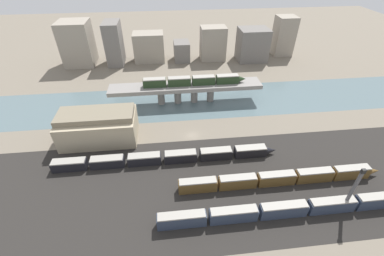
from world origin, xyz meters
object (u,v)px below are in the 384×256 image
(train_yard_mid, at_px, (280,178))
(warehouse_building, at_px, (99,126))
(train_yard_near, at_px, (288,209))
(train_yard_far, at_px, (167,157))
(signal_tower, at_px, (352,191))
(train_on_bridge, at_px, (194,81))

(train_yard_mid, height_order, warehouse_building, warehouse_building)
(train_yard_near, bearing_deg, warehouse_building, 144.76)
(train_yard_far, distance_m, warehouse_building, 27.72)
(train_yard_mid, bearing_deg, train_yard_far, 158.73)
(train_yard_mid, height_order, signal_tower, signal_tower)
(train_yard_near, height_order, train_yard_far, train_yard_near)
(train_yard_near, xyz_separation_m, warehouse_building, (-53.63, 37.88, 3.28))
(warehouse_building, bearing_deg, train_yard_near, -35.24)
(train_yard_near, bearing_deg, train_yard_far, 142.58)
(train_on_bridge, relative_size, train_yard_near, 0.63)
(train_yard_mid, distance_m, train_yard_far, 34.91)
(train_yard_near, xyz_separation_m, train_yard_mid, (2.16, 10.57, -0.08))
(train_on_bridge, xyz_separation_m, warehouse_building, (-36.39, -21.95, -4.80))
(train_on_bridge, height_order, train_yard_near, train_on_bridge)
(train_on_bridge, bearing_deg, signal_tower, -61.51)
(train_on_bridge, xyz_separation_m, train_yard_far, (-13.13, -36.60, -8.40))
(train_yard_far, bearing_deg, signal_tower, -27.17)
(train_on_bridge, distance_m, train_yard_near, 62.79)
(warehouse_building, distance_m, signal_tower, 78.85)
(train_yard_near, distance_m, train_yard_mid, 10.79)
(train_on_bridge, relative_size, train_yard_far, 0.61)
(train_yard_mid, relative_size, warehouse_building, 2.36)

